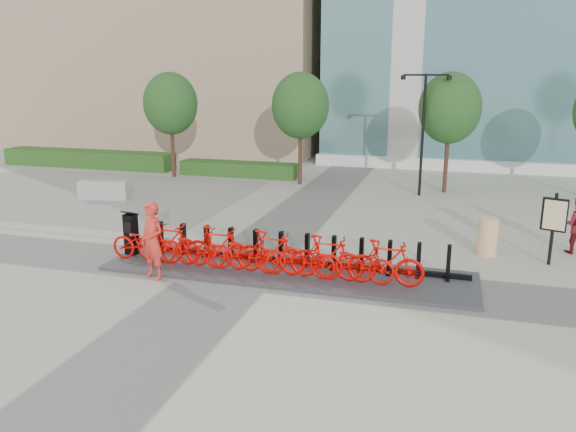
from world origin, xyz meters
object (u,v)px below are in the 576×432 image
(construction_barrel, at_px, (488,237))
(map_sign, at_px, (554,218))
(kiosk, at_px, (131,233))
(worker_red, at_px, (152,241))
(jersey_barrier, at_px, (104,190))
(pedestrian, at_px, (576,225))
(bike_0, at_px, (144,243))

(construction_barrel, relative_size, map_sign, 0.54)
(kiosk, bearing_deg, worker_red, -35.82)
(kiosk, bearing_deg, jersey_barrier, 136.56)
(worker_red, bearing_deg, pedestrian, 46.45)
(kiosk, relative_size, worker_red, 0.65)
(jersey_barrier, relative_size, map_sign, 1.00)
(construction_barrel, xyz_separation_m, map_sign, (1.58, -0.43, 0.77))
(bike_0, xyz_separation_m, jersey_barrier, (-5.75, 6.62, -0.20))
(worker_red, height_order, construction_barrel, worker_red)
(jersey_barrier, height_order, map_sign, map_sign)
(bike_0, height_order, kiosk, kiosk)
(construction_barrel, distance_m, map_sign, 1.81)
(construction_barrel, height_order, jersey_barrier, construction_barrel)
(kiosk, distance_m, map_sign, 11.47)
(pedestrian, xyz_separation_m, construction_barrel, (-2.41, -0.90, -0.30))
(pedestrian, relative_size, jersey_barrier, 0.84)
(kiosk, xyz_separation_m, pedestrian, (11.99, 3.89, 0.15))
(kiosk, xyz_separation_m, construction_barrel, (9.58, 2.99, -0.15))
(kiosk, xyz_separation_m, jersey_barrier, (-5.11, 6.22, -0.30))
(jersey_barrier, bearing_deg, worker_red, -63.68)
(worker_red, bearing_deg, bike_0, 150.73)
(worker_red, distance_m, pedestrian, 11.77)
(worker_red, bearing_deg, map_sign, 41.95)
(worker_red, distance_m, jersey_barrier, 10.03)
(construction_barrel, bearing_deg, jersey_barrier, 167.61)
(bike_0, distance_m, kiosk, 0.76)
(worker_red, relative_size, construction_barrel, 1.83)
(worker_red, xyz_separation_m, map_sign, (9.71, 3.91, 0.33))
(pedestrian, bearing_deg, bike_0, 22.08)
(bike_0, bearing_deg, map_sign, -74.31)
(worker_red, bearing_deg, construction_barrel, 48.10)
(pedestrian, relative_size, construction_barrel, 1.56)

